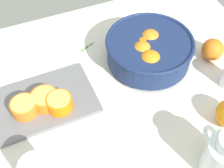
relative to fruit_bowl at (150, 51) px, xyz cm
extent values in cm
cube|color=silver|center=(-17.02, -6.11, -6.88)|extent=(116.72, 85.18, 3.00)
cylinder|color=navy|center=(-0.26, 0.42, -4.78)|extent=(25.41, 25.41, 1.20)
cylinder|color=navy|center=(-0.26, 0.42, -0.21)|extent=(27.62, 27.62, 7.95)
torus|color=navy|center=(-0.26, 0.42, 3.76)|extent=(28.82, 28.82, 1.20)
sphere|color=orange|center=(5.54, -0.19, -0.23)|extent=(7.73, 7.73, 7.73)
sphere|color=orange|center=(1.40, 3.40, 1.37)|extent=(7.25, 7.25, 7.25)
sphere|color=orange|center=(-0.52, 4.24, -0.78)|extent=(6.61, 6.61, 6.61)
sphere|color=orange|center=(-1.97, 2.20, 0.38)|extent=(7.18, 7.18, 7.18)
sphere|color=orange|center=(-3.46, -0.52, 1.33)|extent=(7.06, 7.06, 7.06)
sphere|color=orange|center=(-3.06, -5.49, 1.31)|extent=(7.64, 7.64, 7.64)
sphere|color=orange|center=(0.00, -5.13, -0.58)|extent=(6.76, 6.76, 6.76)
sphere|color=orange|center=(6.16, -5.98, 0.09)|extent=(7.29, 7.29, 7.29)
cylinder|color=white|center=(-0.55, -41.52, 0.44)|extent=(10.33, 10.33, 11.65)
torus|color=white|center=(-0.57, -35.55, 1.60)|extent=(1.22, 6.33, 6.32)
cylinder|color=yellow|center=(-0.55, -41.52, -1.90)|extent=(9.51, 9.51, 6.97)
cube|color=slate|center=(-39.60, -3.32, -4.67)|extent=(35.56, 21.03, 1.44)
cylinder|color=orange|center=(-37.11, -4.35, -2.14)|extent=(8.46, 8.46, 3.61)
cylinder|color=#FEAC53|center=(-37.11, -4.35, -0.19)|extent=(7.44, 7.44, 0.30)
cylinder|color=orange|center=(-43.36, -5.04, -2.00)|extent=(7.88, 7.88, 3.89)
cylinder|color=#F8C35B|center=(-43.36, -5.04, 0.09)|extent=(6.93, 6.93, 0.30)
cylinder|color=orange|center=(-33.48, -7.48, -1.99)|extent=(7.78, 7.78, 3.92)
cylinder|color=#F7B158|center=(-33.48, -7.48, 0.13)|extent=(6.85, 6.85, 0.30)
sphere|color=orange|center=(20.52, -5.64, -1.66)|extent=(7.46, 7.46, 7.46)
cylinder|color=#4A8B40|center=(-17.18, 14.77, -5.23)|extent=(6.40, 3.17, 0.30)
sphere|color=#4A8B40|center=(-15.29, 15.64, -5.08)|extent=(0.87, 0.87, 0.87)
sphere|color=#4A8B40|center=(-16.55, 15.06, -5.08)|extent=(0.87, 0.87, 0.87)
sphere|color=#4A8B40|center=(-17.80, 14.48, -5.08)|extent=(0.88, 0.88, 0.88)
sphere|color=#4A8B40|center=(-19.06, 13.90, -5.08)|extent=(0.96, 0.96, 0.96)
camera|label=1|loc=(-40.09, -63.83, 73.64)|focal=50.85mm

